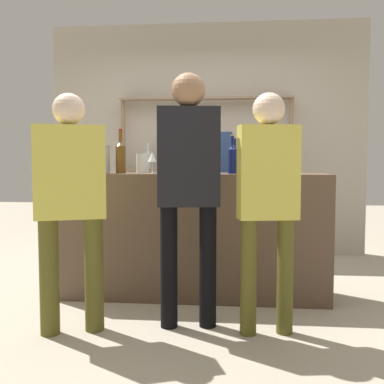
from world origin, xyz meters
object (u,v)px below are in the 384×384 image
object	(u,v)px
cork_jar	(143,163)
server_behind_counter	(211,179)
counter_bottle_1	(190,156)
ice_bucket	(99,159)
counter_bottle_3	(82,156)
wine_glass	(152,158)
customer_right	(268,192)
customer_left	(70,195)
counter_bottle_0	(208,156)
customer_center	(188,178)
counter_bottle_4	(121,156)
counter_bottle_2	(232,159)

from	to	relation	value
cork_jar	server_behind_counter	world-z (taller)	server_behind_counter
counter_bottle_1	ice_bucket	size ratio (longest dim) A/B	1.60
ice_bucket	counter_bottle_3	bearing A→B (deg)	149.10
wine_glass	server_behind_counter	size ratio (longest dim) A/B	0.11
customer_right	counter_bottle_1	bearing A→B (deg)	27.24
counter_bottle_3	server_behind_counter	world-z (taller)	server_behind_counter
customer_right	customer_left	world-z (taller)	customer_left
counter_bottle_0	customer_right	world-z (taller)	customer_right
counter_bottle_0	counter_bottle_1	bearing A→B (deg)	176.76
counter_bottle_0	customer_left	bearing A→B (deg)	-135.52
cork_jar	counter_bottle_3	bearing A→B (deg)	-179.52
counter_bottle_3	cork_jar	xyz separation A→B (m)	(0.53, 0.00, -0.06)
counter_bottle_0	customer_right	size ratio (longest dim) A/B	0.24
customer_left	server_behind_counter	size ratio (longest dim) A/B	0.97
counter_bottle_3	customer_center	world-z (taller)	customer_center
counter_bottle_4	cork_jar	xyz separation A→B (m)	(0.17, 0.09, -0.06)
counter_bottle_3	cork_jar	distance (m)	0.54
counter_bottle_2	counter_bottle_4	bearing A→B (deg)	177.87
counter_bottle_3	server_behind_counter	bearing A→B (deg)	27.40
cork_jar	customer_center	world-z (taller)	customer_center
counter_bottle_2	server_behind_counter	world-z (taller)	server_behind_counter
counter_bottle_3	counter_bottle_4	distance (m)	0.38
customer_right	ice_bucket	bearing A→B (deg)	50.47
counter_bottle_3	ice_bucket	size ratio (longest dim) A/B	1.62
counter_bottle_1	ice_bucket	distance (m)	0.77
counter_bottle_4	counter_bottle_1	bearing A→B (deg)	-2.29
counter_bottle_1	counter_bottle_2	xyz separation A→B (m)	(0.35, -0.01, -0.02)
counter_bottle_1	wine_glass	xyz separation A→B (m)	(-0.30, -0.11, -0.01)
ice_bucket	customer_left	size ratio (longest dim) A/B	0.15
cork_jar	customer_left	world-z (taller)	customer_left
wine_glass	cork_jar	size ratio (longest dim) A/B	1.04
wine_glass	customer_center	world-z (taller)	customer_center
ice_bucket	server_behind_counter	size ratio (longest dim) A/B	0.14
wine_glass	counter_bottle_4	bearing A→B (deg)	155.66
counter_bottle_1	customer_right	xyz separation A→B (m)	(0.58, -0.75, -0.24)
counter_bottle_4	customer_right	distance (m)	1.43
customer_right	cork_jar	bearing A→B (deg)	38.70
cork_jar	wine_glass	bearing A→B (deg)	-60.88
customer_center	counter_bottle_0	bearing A→B (deg)	-16.15
counter_bottle_3	customer_center	xyz separation A→B (m)	(1.01, -0.79, -0.15)
counter_bottle_3	customer_left	bearing A→B (deg)	-75.17
customer_right	counter_bottle_0	bearing A→B (deg)	19.69
customer_left	counter_bottle_2	bearing A→B (deg)	-71.40
counter_bottle_3	customer_right	xyz separation A→B (m)	(1.54, -0.86, -0.24)
counter_bottle_2	customer_left	xyz separation A→B (m)	(-1.05, -0.84, -0.24)
counter_bottle_4	customer_center	size ratio (longest dim) A/B	0.21
counter_bottle_1	counter_bottle_3	bearing A→B (deg)	173.35
counter_bottle_4	customer_right	bearing A→B (deg)	-33.42
wine_glass	customer_left	xyz separation A→B (m)	(-0.41, -0.74, -0.25)
ice_bucket	server_behind_counter	xyz separation A→B (m)	(0.91, 0.68, -0.19)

